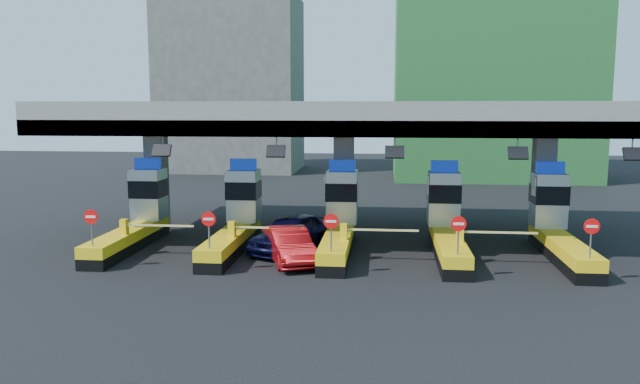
# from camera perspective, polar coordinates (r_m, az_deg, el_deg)

# --- Properties ---
(ground) EXTENTS (120.00, 120.00, 0.00)m
(ground) POSITION_cam_1_polar(r_m,az_deg,el_deg) (29.81, 1.77, -5.31)
(ground) COLOR black
(ground) RESTS_ON ground
(toll_canopy) EXTENTS (28.00, 12.09, 7.00)m
(toll_canopy) POSITION_cam_1_polar(r_m,az_deg,el_deg) (31.89, 2.20, 6.68)
(toll_canopy) COLOR slate
(toll_canopy) RESTS_ON ground
(toll_lane_far_left) EXTENTS (4.43, 8.00, 4.16)m
(toll_lane_far_left) POSITION_cam_1_polar(r_m,az_deg,el_deg) (32.08, -16.30, -2.14)
(toll_lane_far_left) COLOR black
(toll_lane_far_left) RESTS_ON ground
(toll_lane_left) EXTENTS (4.43, 8.00, 4.16)m
(toll_lane_left) POSITION_cam_1_polar(r_m,az_deg,el_deg) (30.55, -7.57, -2.38)
(toll_lane_left) COLOR black
(toll_lane_left) RESTS_ON ground
(toll_lane_center) EXTENTS (4.43, 8.00, 4.16)m
(toll_lane_center) POSITION_cam_1_polar(r_m,az_deg,el_deg) (29.79, 1.83, -2.58)
(toll_lane_center) COLOR black
(toll_lane_center) RESTS_ON ground
(toll_lane_right) EXTENTS (4.43, 8.00, 4.16)m
(toll_lane_right) POSITION_cam_1_polar(r_m,az_deg,el_deg) (29.86, 11.45, -2.71)
(toll_lane_right) COLOR black
(toll_lane_right) RESTS_ON ground
(toll_lane_far_right) EXTENTS (4.43, 8.00, 4.16)m
(toll_lane_far_right) POSITION_cam_1_polar(r_m,az_deg,el_deg) (30.75, 20.78, -2.76)
(toll_lane_far_right) COLOR black
(toll_lane_far_right) RESTS_ON ground
(bg_building_scaffold) EXTENTS (18.00, 12.00, 28.00)m
(bg_building_scaffold) POSITION_cam_1_polar(r_m,az_deg,el_deg) (62.15, 15.58, 14.28)
(bg_building_scaffold) COLOR #1E5926
(bg_building_scaffold) RESTS_ON ground
(bg_building_concrete) EXTENTS (14.00, 10.00, 18.00)m
(bg_building_concrete) POSITION_cam_1_polar(r_m,az_deg,el_deg) (66.94, -8.08, 9.72)
(bg_building_concrete) COLOR #4C4C49
(bg_building_concrete) RESTS_ON ground
(van) EXTENTS (3.99, 5.54, 1.75)m
(van) POSITION_cam_1_polar(r_m,az_deg,el_deg) (29.41, -2.62, -3.75)
(van) COLOR black
(van) RESTS_ON ground
(red_car) EXTENTS (3.15, 4.85, 1.51)m
(red_car) POSITION_cam_1_polar(r_m,az_deg,el_deg) (27.42, -2.83, -4.88)
(red_car) COLOR #970B0E
(red_car) RESTS_ON ground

